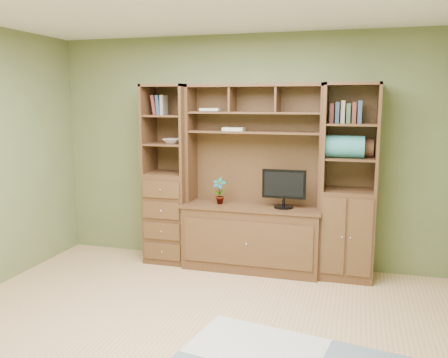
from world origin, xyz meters
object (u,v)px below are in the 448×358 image
(center_hutch, at_px, (252,179))
(monitor, at_px, (284,182))
(left_tower, at_px, (169,174))
(right_tower, at_px, (349,183))

(center_hutch, distance_m, monitor, 0.36)
(left_tower, distance_m, right_tower, 2.02)
(center_hutch, distance_m, right_tower, 1.03)
(monitor, bearing_deg, center_hutch, 174.04)
(right_tower, bearing_deg, monitor, -173.61)
(center_hutch, height_order, left_tower, same)
(right_tower, xyz_separation_m, monitor, (-0.67, -0.07, -0.01))
(center_hutch, height_order, monitor, center_hutch)
(center_hutch, relative_size, monitor, 3.58)
(left_tower, relative_size, monitor, 3.58)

